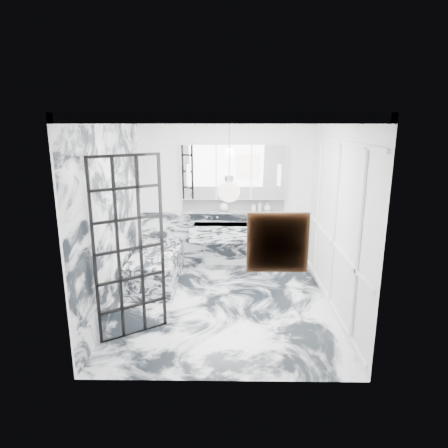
{
  "coord_description": "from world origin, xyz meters",
  "views": [
    {
      "loc": [
        0.08,
        -5.55,
        2.73
      ],
      "look_at": [
        -0.01,
        0.5,
        1.16
      ],
      "focal_mm": 32.0,
      "sensor_mm": 36.0,
      "label": 1
    }
  ],
  "objects_px": {
    "trough_sink": "(233,232)",
    "mirror_cabinet": "(234,172)",
    "bathtub": "(157,267)",
    "crittall_door": "(130,249)"
  },
  "relations": [
    {
      "from": "crittall_door",
      "to": "trough_sink",
      "type": "distance_m",
      "value": 2.74
    },
    {
      "from": "trough_sink",
      "to": "crittall_door",
      "type": "bearing_deg",
      "value": -119.26
    },
    {
      "from": "trough_sink",
      "to": "mirror_cabinet",
      "type": "relative_size",
      "value": 0.84
    },
    {
      "from": "crittall_door",
      "to": "bathtub",
      "type": "bearing_deg",
      "value": 56.53
    },
    {
      "from": "mirror_cabinet",
      "to": "crittall_door",
      "type": "bearing_deg",
      "value": -117.59
    },
    {
      "from": "trough_sink",
      "to": "mirror_cabinet",
      "type": "bearing_deg",
      "value": 90.0
    },
    {
      "from": "crittall_door",
      "to": "trough_sink",
      "type": "bearing_deg",
      "value": 27.21
    },
    {
      "from": "mirror_cabinet",
      "to": "bathtub",
      "type": "xyz_separation_m",
      "value": [
        -1.32,
        -0.83,
        -1.54
      ]
    },
    {
      "from": "mirror_cabinet",
      "to": "bathtub",
      "type": "bearing_deg",
      "value": -147.94
    },
    {
      "from": "trough_sink",
      "to": "bathtub",
      "type": "distance_m",
      "value": 1.55
    }
  ]
}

